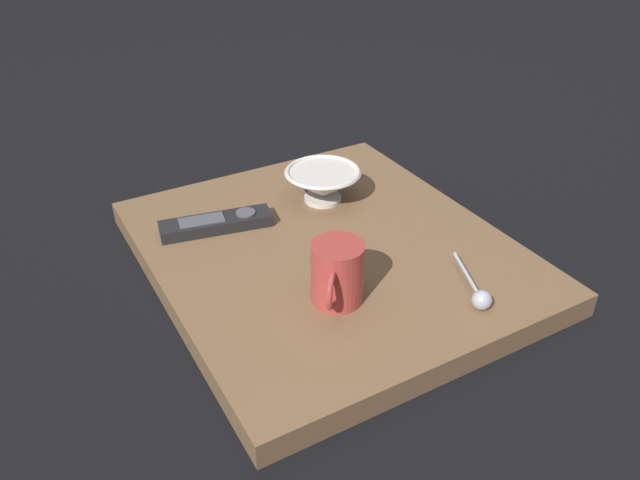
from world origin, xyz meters
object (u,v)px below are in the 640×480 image
(cereal_bowl, at_px, (323,183))
(coffee_mug, at_px, (337,273))
(teaspoon, at_px, (480,296))
(tv_remote_near, at_px, (216,223))

(cereal_bowl, height_order, coffee_mug, coffee_mug)
(teaspoon, bearing_deg, cereal_bowl, 6.17)
(tv_remote_near, bearing_deg, cereal_bowl, -90.63)
(teaspoon, height_order, tv_remote_near, teaspoon)
(coffee_mug, relative_size, tv_remote_near, 0.49)
(teaspoon, bearing_deg, coffee_mug, 57.07)
(coffee_mug, bearing_deg, teaspoon, -122.93)
(cereal_bowl, distance_m, tv_remote_near, 0.21)
(teaspoon, distance_m, tv_remote_near, 0.46)
(coffee_mug, xyz_separation_m, teaspoon, (-0.11, -0.17, -0.03))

